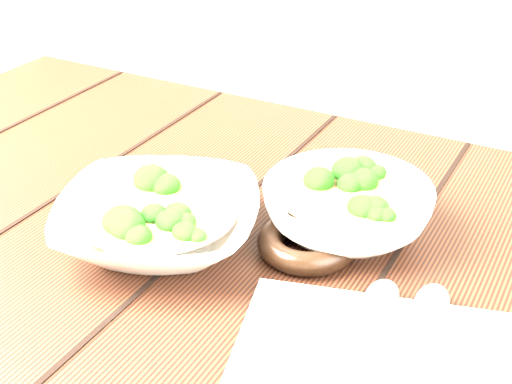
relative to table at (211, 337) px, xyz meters
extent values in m
cube|color=#341A0E|center=(0.00, 0.00, 0.10)|extent=(1.20, 0.80, 0.04)
cube|color=#341A0E|center=(-0.54, 0.34, -0.28)|extent=(0.07, 0.07, 0.71)
imported|color=white|center=(-0.05, -0.01, 0.15)|extent=(0.28, 0.28, 0.05)
cylinder|color=olive|center=(-0.05, -0.01, 0.16)|extent=(0.17, 0.17, 0.00)
ellipsoid|color=#237419|center=(-0.03, 0.00, 0.17)|extent=(0.03, 0.03, 0.03)
ellipsoid|color=#237419|center=(-0.04, 0.02, 0.17)|extent=(0.03, 0.03, 0.03)
ellipsoid|color=#237419|center=(-0.07, 0.04, 0.17)|extent=(0.03, 0.03, 0.03)
ellipsoid|color=#237419|center=(-0.08, 0.00, 0.17)|extent=(0.03, 0.03, 0.03)
ellipsoid|color=#237419|center=(-0.09, -0.02, 0.17)|extent=(0.03, 0.03, 0.03)
ellipsoid|color=#237419|center=(-0.08, -0.06, 0.17)|extent=(0.03, 0.03, 0.03)
ellipsoid|color=#237419|center=(-0.04, -0.04, 0.17)|extent=(0.03, 0.03, 0.03)
ellipsoid|color=#237419|center=(-0.01, -0.03, 0.17)|extent=(0.03, 0.03, 0.03)
imported|color=white|center=(0.12, 0.11, 0.15)|extent=(0.21, 0.21, 0.06)
cylinder|color=olive|center=(0.12, 0.11, 0.17)|extent=(0.15, 0.15, 0.00)
ellipsoid|color=#237419|center=(0.13, 0.11, 0.17)|extent=(0.03, 0.03, 0.03)
ellipsoid|color=#237419|center=(0.13, 0.13, 0.17)|extent=(0.03, 0.03, 0.03)
ellipsoid|color=#237419|center=(0.10, 0.15, 0.17)|extent=(0.03, 0.03, 0.03)
ellipsoid|color=#237419|center=(0.10, 0.12, 0.17)|extent=(0.03, 0.03, 0.03)
ellipsoid|color=#237419|center=(0.08, 0.10, 0.17)|extent=(0.03, 0.03, 0.03)
ellipsoid|color=#237419|center=(0.09, 0.06, 0.17)|extent=(0.03, 0.03, 0.03)
ellipsoid|color=#237419|center=(0.12, 0.08, 0.17)|extent=(0.03, 0.03, 0.03)
ellipsoid|color=#237419|center=(0.15, 0.09, 0.17)|extent=(0.03, 0.03, 0.03)
torus|color=black|center=(0.09, 0.05, 0.13)|extent=(0.12, 0.12, 0.03)
cube|color=beige|center=(0.22, -0.10, 0.13)|extent=(0.29, 0.26, 0.01)
cylinder|color=#B0A89B|center=(0.21, -0.10, 0.14)|extent=(0.03, 0.15, 0.01)
ellipsoid|color=#B0A89B|center=(0.20, -0.01, 0.14)|extent=(0.04, 0.06, 0.01)
cylinder|color=#B0A89B|center=(0.25, -0.09, 0.14)|extent=(0.02, 0.15, 0.01)
ellipsoid|color=#B0A89B|center=(0.24, 0.01, 0.14)|extent=(0.04, 0.06, 0.01)
camera|label=1|loc=(0.34, -0.53, 0.55)|focal=50.00mm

